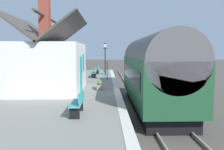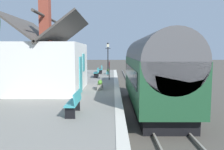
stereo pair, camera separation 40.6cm
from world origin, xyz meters
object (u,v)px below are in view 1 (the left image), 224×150
planter_edge_far (105,72)px  station_sign_board (107,66)px  bench_near_building (98,69)px  planter_corner_building (100,85)px  train (154,72)px  station_building (50,65)px  bench_mid_platform (94,72)px  bench_by_lamp (78,102)px  lamp_post_platform (105,52)px

planter_edge_far → station_sign_board: (-4.77, -0.21, 0.93)m
bench_near_building → planter_corner_building: bearing=-177.2°
train → station_sign_board: train is taller
train → station_building: (0.92, 6.17, 0.36)m
station_building → train: bearing=-98.5°
bench_near_building → station_building: bearing=166.9°
bench_mid_platform → bench_near_building: 3.71m
train → bench_near_building: (11.68, 3.67, -0.76)m
train → station_building: size_ratio=1.62×
station_building → bench_by_lamp: bearing=-156.3°
bench_mid_platform → station_building: bearing=161.8°
bench_by_lamp → bench_near_building: size_ratio=1.00×
station_building → station_sign_board: 6.44m
station_building → lamp_post_platform: (8.67, -3.33, 0.74)m
train → lamp_post_platform: size_ratio=2.81×
bench_mid_platform → bench_near_building: same height
planter_corner_building → station_sign_board: station_sign_board is taller
bench_near_building → planter_edge_far: size_ratio=1.81×
train → planter_corner_building: bearing=66.9°
station_sign_board → bench_near_building: bearing=10.6°
planter_corner_building → lamp_post_platform: size_ratio=0.31×
bench_mid_platform → planter_edge_far: bench_mid_platform is taller
bench_mid_platform → bench_by_lamp: same height
train → bench_near_building: bearing=17.5°
planter_edge_far → station_sign_board: bearing=-177.5°
bench_by_lamp → station_sign_board: bearing=-6.0°
train → planter_edge_far: 11.49m
station_building → station_sign_board: size_ratio=3.64×
planter_corner_building → train: bearing=-113.1°
station_building → bench_mid_platform: size_ratio=4.07×
bench_near_building → station_sign_board: size_ratio=0.89×
bench_by_lamp → station_sign_board: 10.87m
station_building → bench_near_building: station_building is taller
bench_mid_platform → train: bearing=-154.3°
planter_corner_building → planter_edge_far: (9.73, -0.29, -0.02)m
station_building → bench_near_building: bearing=-13.1°
planter_edge_far → lamp_post_platform: 2.55m
train → planter_edge_far: (11.08, 2.87, -0.98)m
planter_corner_building → lamp_post_platform: bearing=-2.2°
train → station_sign_board: 6.85m
train → bench_near_building: 12.27m
station_building → bench_near_building: (10.76, -2.50, -1.12)m
train → station_building: 6.25m
station_building → planter_edge_far: 10.77m
station_building → bench_by_lamp: (-5.40, -2.37, -1.12)m
bench_near_building → station_sign_board: station_sign_board is taller
bench_near_building → planter_corner_building: size_ratio=1.38×
bench_mid_platform → planter_edge_far: (3.11, -0.97, -0.22)m
bench_by_lamp → station_building: bearing=23.7°
planter_corner_building → planter_edge_far: planter_corner_building is taller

